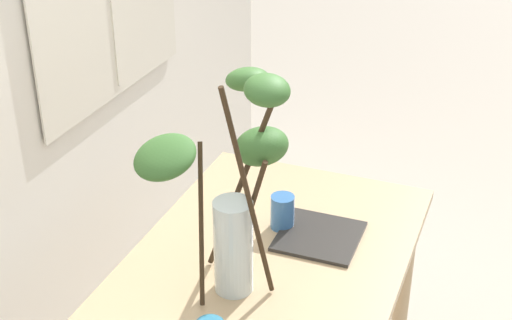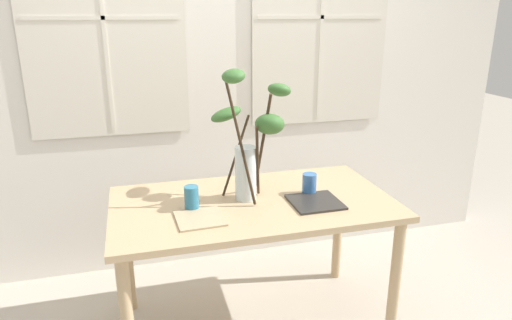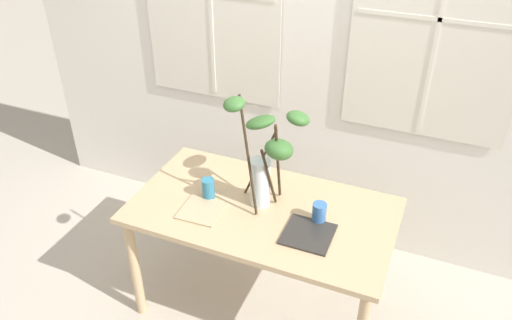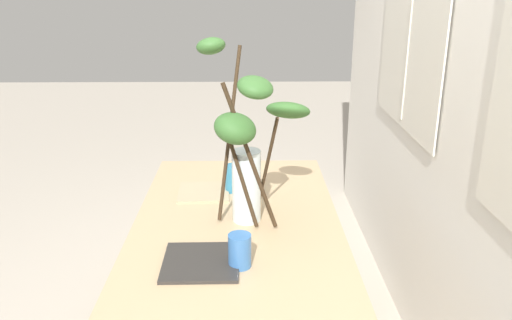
% 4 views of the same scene
% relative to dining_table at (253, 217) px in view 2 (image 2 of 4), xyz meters
% --- Properties ---
extents(back_wall_with_windows, '(4.22, 0.14, 2.90)m').
position_rel_dining_table_xyz_m(back_wall_with_windows, '(-0.00, 0.89, 0.78)').
color(back_wall_with_windows, silver).
rests_on(back_wall_with_windows, ground).
extents(dining_table, '(1.46, 0.81, 0.77)m').
position_rel_dining_table_xyz_m(dining_table, '(0.00, 0.00, 0.00)').
color(dining_table, tan).
rests_on(dining_table, ground).
extents(vase_with_branches, '(0.44, 0.48, 0.71)m').
position_rel_dining_table_xyz_m(vase_with_branches, '(-0.00, 0.05, 0.42)').
color(vase_with_branches, silver).
rests_on(vase_with_branches, dining_table).
extents(drinking_glass_blue_left, '(0.07, 0.07, 0.12)m').
position_rel_dining_table_xyz_m(drinking_glass_blue_left, '(-0.32, -0.02, 0.16)').
color(drinking_glass_blue_left, teal).
rests_on(drinking_glass_blue_left, dining_table).
extents(drinking_glass_blue_right, '(0.08, 0.08, 0.11)m').
position_rel_dining_table_xyz_m(drinking_glass_blue_right, '(0.32, 0.02, 0.15)').
color(drinking_glass_blue_right, '#386BAD').
rests_on(drinking_glass_blue_right, dining_table).
extents(plate_square_left, '(0.23, 0.23, 0.01)m').
position_rel_dining_table_xyz_m(plate_square_left, '(-0.30, -0.15, 0.10)').
color(plate_square_left, tan).
rests_on(plate_square_left, dining_table).
extents(plate_square_right, '(0.25, 0.25, 0.01)m').
position_rel_dining_table_xyz_m(plate_square_right, '(0.30, -0.11, 0.10)').
color(plate_square_right, '#2D2B28').
rests_on(plate_square_right, dining_table).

